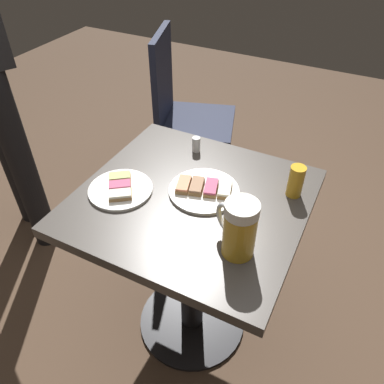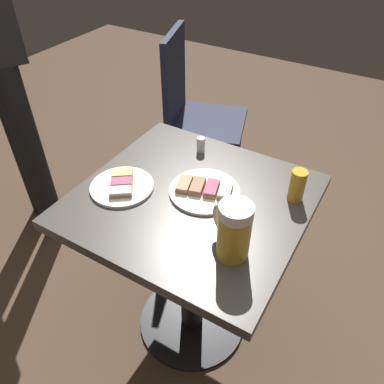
{
  "view_description": "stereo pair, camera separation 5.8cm",
  "coord_description": "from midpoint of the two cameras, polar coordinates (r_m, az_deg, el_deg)",
  "views": [
    {
      "loc": [
        0.8,
        0.41,
        1.48
      ],
      "look_at": [
        0.0,
        0.0,
        0.73
      ],
      "focal_mm": 35.72,
      "sensor_mm": 36.0,
      "label": 1
    },
    {
      "loc": [
        0.77,
        0.46,
        1.48
      ],
      "look_at": [
        0.0,
        0.0,
        0.73
      ],
      "focal_mm": 35.72,
      "sensor_mm": 36.0,
      "label": 2
    }
  ],
  "objects": [
    {
      "name": "ground_plane",
      "position": [
        1.73,
        -1.01,
        -18.68
      ],
      "size": [
        6.0,
        6.0,
        0.0
      ],
      "primitive_type": "plane",
      "color": "#4C3828"
    },
    {
      "name": "cafe_table",
      "position": [
        1.3,
        -1.28,
        -6.49
      ],
      "size": [
        0.66,
        0.69,
        0.71
      ],
      "color": "black",
      "rests_on": "ground_plane"
    },
    {
      "name": "plate_near",
      "position": [
        1.2,
        0.42,
        0.37
      ],
      "size": [
        0.22,
        0.22,
        0.03
      ],
      "color": "white",
      "rests_on": "cafe_table"
    },
    {
      "name": "plate_far",
      "position": [
        1.23,
        -11.97,
        0.49
      ],
      "size": [
        0.2,
        0.2,
        0.03
      ],
      "color": "white",
      "rests_on": "cafe_table"
    },
    {
      "name": "beer_mug",
      "position": [
        0.97,
        5.28,
        -5.43
      ],
      "size": [
        0.1,
        0.13,
        0.17
      ],
      "color": "gold",
      "rests_on": "cafe_table"
    },
    {
      "name": "beer_glass_small",
      "position": [
        1.2,
        13.9,
        1.55
      ],
      "size": [
        0.05,
        0.05,
        0.1
      ],
      "primitive_type": "cylinder",
      "color": "gold",
      "rests_on": "cafe_table"
    },
    {
      "name": "salt_shaker",
      "position": [
        1.37,
        -0.59,
        7.11
      ],
      "size": [
        0.03,
        0.03,
        0.06
      ],
      "primitive_type": "cylinder",
      "color": "silver",
      "rests_on": "cafe_table"
    },
    {
      "name": "cafe_chair",
      "position": [
        2.0,
        -2.15,
        11.95
      ],
      "size": [
        0.48,
        0.48,
        0.93
      ],
      "rotation": [
        0.0,
        0.0,
        0.32
      ],
      "color": "#1E2338",
      "rests_on": "ground_plane"
    }
  ]
}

